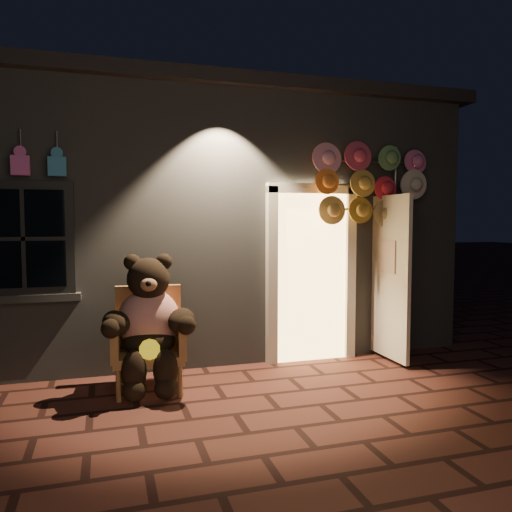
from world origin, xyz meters
name	(u,v)px	position (x,y,z in m)	size (l,w,h in m)	color
ground	(235,414)	(0.00, 0.00, 0.00)	(60.00, 60.00, 0.00)	#582921
shop_building	(174,221)	(0.00, 3.99, 1.74)	(7.30, 5.95, 3.51)	slate
wicker_armchair	(149,338)	(-0.67, 0.96, 0.52)	(0.77, 0.70, 1.05)	#AC6842
teddy_bear	(149,323)	(-0.68, 0.83, 0.71)	(1.00, 0.81, 1.38)	red
hat_rack	(370,185)	(2.06, 1.28, 2.18)	(1.52, 0.22, 2.69)	#59595E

